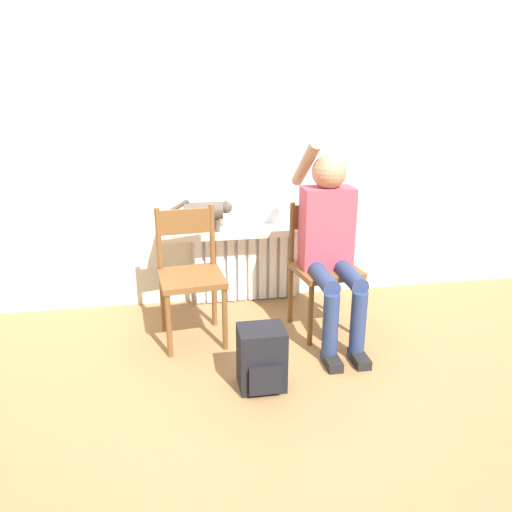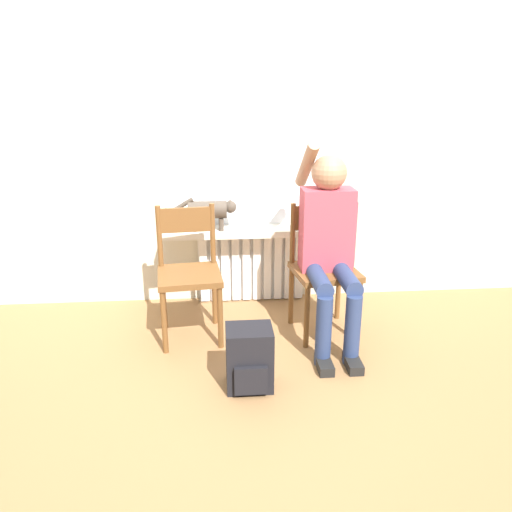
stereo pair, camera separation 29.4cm
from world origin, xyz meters
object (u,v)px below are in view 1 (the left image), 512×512
(chair_left, at_px, (190,273))
(cat, at_px, (206,211))
(chair_right, at_px, (323,265))
(person, at_px, (330,237))
(backpack, at_px, (262,358))

(chair_left, relative_size, cat, 1.78)
(chair_left, bearing_deg, chair_right, -5.80)
(person, relative_size, backpack, 3.66)
(chair_left, bearing_deg, backpack, -67.34)
(chair_right, xyz_separation_m, backpack, (-0.56, -0.66, -0.29))
(backpack, bearing_deg, person, 44.62)
(cat, distance_m, backpack, 1.29)
(chair_left, xyz_separation_m, cat, (0.15, 0.46, 0.30))
(chair_right, distance_m, backpack, 0.91)
(cat, relative_size, backpack, 1.36)
(cat, bearing_deg, person, -36.59)
(chair_left, xyz_separation_m, person, (0.92, -0.11, 0.23))
(chair_right, height_order, cat, chair_right)
(chair_right, bearing_deg, backpack, -137.76)
(person, relative_size, cat, 2.69)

